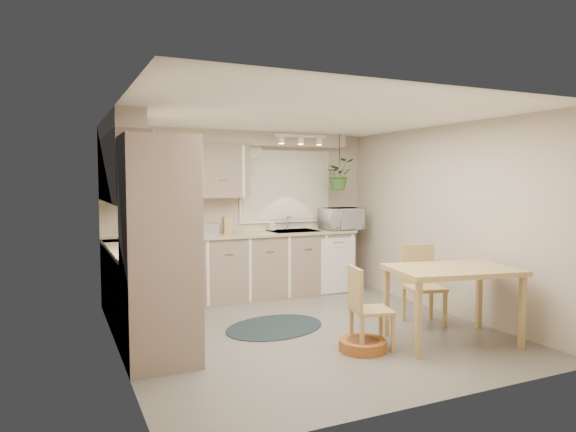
# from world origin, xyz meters

# --- Properties ---
(floor) EXTENTS (4.20, 4.20, 0.00)m
(floor) POSITION_xyz_m (0.00, 0.00, 0.00)
(floor) COLOR slate
(floor) RESTS_ON ground
(ceiling) EXTENTS (4.20, 4.20, 0.00)m
(ceiling) POSITION_xyz_m (0.00, 0.00, 2.40)
(ceiling) COLOR white
(ceiling) RESTS_ON wall_back
(wall_back) EXTENTS (4.00, 0.04, 2.40)m
(wall_back) POSITION_xyz_m (0.00, 2.10, 1.20)
(wall_back) COLOR #B8AB98
(wall_back) RESTS_ON floor
(wall_front) EXTENTS (4.00, 0.04, 2.40)m
(wall_front) POSITION_xyz_m (0.00, -2.10, 1.20)
(wall_front) COLOR #B8AB98
(wall_front) RESTS_ON floor
(wall_left) EXTENTS (0.04, 4.20, 2.40)m
(wall_left) POSITION_xyz_m (-2.00, 0.00, 1.20)
(wall_left) COLOR #B8AB98
(wall_left) RESTS_ON floor
(wall_right) EXTENTS (0.04, 4.20, 2.40)m
(wall_right) POSITION_xyz_m (2.00, 0.00, 1.20)
(wall_right) COLOR #B8AB98
(wall_right) RESTS_ON floor
(base_cab_left) EXTENTS (0.60, 1.85, 0.90)m
(base_cab_left) POSITION_xyz_m (-1.70, 0.88, 0.45)
(base_cab_left) COLOR gray
(base_cab_left) RESTS_ON floor
(base_cab_back) EXTENTS (3.60, 0.60, 0.90)m
(base_cab_back) POSITION_xyz_m (-0.20, 1.80, 0.45)
(base_cab_back) COLOR gray
(base_cab_back) RESTS_ON floor
(counter_left) EXTENTS (0.64, 1.89, 0.04)m
(counter_left) POSITION_xyz_m (-1.69, 0.88, 0.92)
(counter_left) COLOR tan
(counter_left) RESTS_ON base_cab_left
(counter_back) EXTENTS (3.64, 0.64, 0.04)m
(counter_back) POSITION_xyz_m (-0.20, 1.79, 0.92)
(counter_back) COLOR tan
(counter_back) RESTS_ON base_cab_back
(oven_stack) EXTENTS (0.65, 0.65, 2.10)m
(oven_stack) POSITION_xyz_m (-1.68, -0.38, 1.05)
(oven_stack) COLOR gray
(oven_stack) RESTS_ON floor
(wall_oven_face) EXTENTS (0.02, 0.56, 0.58)m
(wall_oven_face) POSITION_xyz_m (-1.35, -0.38, 1.05)
(wall_oven_face) COLOR silver
(wall_oven_face) RESTS_ON oven_stack
(upper_cab_left) EXTENTS (0.35, 2.00, 0.75)m
(upper_cab_left) POSITION_xyz_m (-1.82, 1.00, 1.83)
(upper_cab_left) COLOR gray
(upper_cab_left) RESTS_ON wall_left
(upper_cab_back) EXTENTS (2.00, 0.35, 0.75)m
(upper_cab_back) POSITION_xyz_m (-1.00, 1.93, 1.83)
(upper_cab_back) COLOR gray
(upper_cab_back) RESTS_ON wall_back
(soffit_left) EXTENTS (0.30, 2.00, 0.20)m
(soffit_left) POSITION_xyz_m (-1.85, 1.00, 2.30)
(soffit_left) COLOR #B8AB98
(soffit_left) RESTS_ON wall_left
(soffit_back) EXTENTS (3.60, 0.30, 0.20)m
(soffit_back) POSITION_xyz_m (-0.20, 1.95, 2.30)
(soffit_back) COLOR #B8AB98
(soffit_back) RESTS_ON wall_back
(cooktop) EXTENTS (0.52, 0.58, 0.02)m
(cooktop) POSITION_xyz_m (-1.68, 0.30, 0.94)
(cooktop) COLOR silver
(cooktop) RESTS_ON counter_left
(range_hood) EXTENTS (0.40, 0.60, 0.14)m
(range_hood) POSITION_xyz_m (-1.70, 0.30, 1.40)
(range_hood) COLOR silver
(range_hood) RESTS_ON upper_cab_left
(window_blinds) EXTENTS (1.40, 0.02, 1.00)m
(window_blinds) POSITION_xyz_m (0.70, 2.07, 1.60)
(window_blinds) COLOR beige
(window_blinds) RESTS_ON wall_back
(window_frame) EXTENTS (1.50, 0.02, 1.10)m
(window_frame) POSITION_xyz_m (0.70, 2.08, 1.60)
(window_frame) COLOR silver
(window_frame) RESTS_ON wall_back
(sink) EXTENTS (0.70, 0.48, 0.10)m
(sink) POSITION_xyz_m (0.70, 1.80, 0.90)
(sink) COLOR #9C9EA3
(sink) RESTS_ON counter_back
(dishwasher_front) EXTENTS (0.58, 0.02, 0.83)m
(dishwasher_front) POSITION_xyz_m (1.30, 1.49, 0.42)
(dishwasher_front) COLOR silver
(dishwasher_front) RESTS_ON base_cab_back
(track_light_bar) EXTENTS (0.80, 0.04, 0.04)m
(track_light_bar) POSITION_xyz_m (0.70, 1.55, 2.33)
(track_light_bar) COLOR silver
(track_light_bar) RESTS_ON ceiling
(wall_clock) EXTENTS (0.30, 0.03, 0.30)m
(wall_clock) POSITION_xyz_m (0.15, 2.07, 2.18)
(wall_clock) COLOR gold
(wall_clock) RESTS_ON wall_back
(dining_table) EXTENTS (1.40, 1.06, 0.79)m
(dining_table) POSITION_xyz_m (1.21, -1.02, 0.40)
(dining_table) COLOR tan
(dining_table) RESTS_ON floor
(chair_left) EXTENTS (0.47, 0.47, 0.84)m
(chair_left) POSITION_xyz_m (0.33, -0.84, 0.42)
(chair_left) COLOR tan
(chair_left) RESTS_ON floor
(chair_back) EXTENTS (0.53, 0.53, 0.93)m
(chair_back) POSITION_xyz_m (1.39, -0.36, 0.46)
(chair_back) COLOR tan
(chair_back) RESTS_ON floor
(braided_rug) EXTENTS (1.48, 1.29, 0.01)m
(braided_rug) POSITION_xyz_m (-0.26, 0.26, 0.01)
(braided_rug) COLOR black
(braided_rug) RESTS_ON floor
(pet_bed) EXTENTS (0.52, 0.52, 0.11)m
(pet_bed) POSITION_xyz_m (0.22, -0.85, 0.05)
(pet_bed) COLOR #B26623
(pet_bed) RESTS_ON floor
(microwave) EXTENTS (0.62, 0.37, 0.41)m
(microwave) POSITION_xyz_m (1.47, 1.70, 1.14)
(microwave) COLOR silver
(microwave) RESTS_ON counter_back
(soap_bottle) EXTENTS (0.12, 0.19, 0.08)m
(soap_bottle) POSITION_xyz_m (0.42, 1.95, 0.98)
(soap_bottle) COLOR silver
(soap_bottle) RESTS_ON counter_back
(hanging_plant) EXTENTS (0.50, 0.54, 0.37)m
(hanging_plant) POSITION_xyz_m (1.43, 1.70, 1.74)
(hanging_plant) COLOR #2E5D25
(hanging_plant) RESTS_ON ceiling
(coffee_maker) EXTENTS (0.19, 0.23, 0.33)m
(coffee_maker) POSITION_xyz_m (-1.21, 1.80, 1.11)
(coffee_maker) COLOR black
(coffee_maker) RESTS_ON counter_back
(toaster) EXTENTS (0.27, 0.16, 0.16)m
(toaster) POSITION_xyz_m (-0.59, 1.82, 1.02)
(toaster) COLOR #9C9EA3
(toaster) RESTS_ON counter_back
(knife_block) EXTENTS (0.11, 0.11, 0.24)m
(knife_block) POSITION_xyz_m (-0.32, 1.85, 1.06)
(knife_block) COLOR tan
(knife_block) RESTS_ON counter_back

